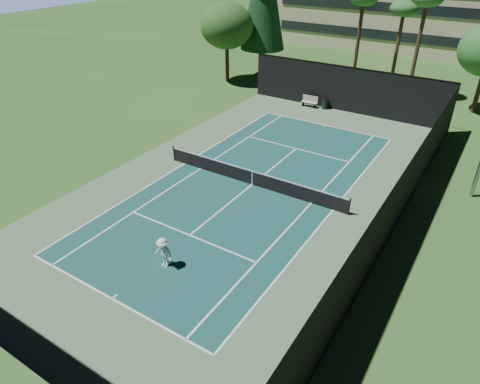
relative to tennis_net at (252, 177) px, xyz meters
The scene contains 18 objects.
ground 0.56m from the tennis_net, ahead, with size 160.00×160.00×0.00m, color #2A541F.
apron_slab 0.55m from the tennis_net, ahead, with size 18.00×32.00×0.01m, color #50704E.
court_surface 0.55m from the tennis_net, ahead, with size 10.97×23.77×0.01m, color #164846.
court_lines 0.54m from the tennis_net, ahead, with size 11.07×23.87×0.01m.
tennis_net is the anchor object (origin of this frame).
fence 1.45m from the tennis_net, 90.00° to the left, with size 18.04×32.05×4.03m.
player 8.99m from the tennis_net, 86.69° to the right, with size 1.05×0.61×1.63m, color white.
tennis_ball_a 11.37m from the tennis_net, 99.98° to the right, with size 0.06×0.06×0.06m, color #BCCB2E.
tennis_ball_b 4.93m from the tennis_net, 141.80° to the left, with size 0.08×0.08×0.08m, color #C0E333.
tennis_ball_c 4.46m from the tennis_net, 71.74° to the left, with size 0.06×0.06×0.06m, color #C0E433.
tennis_ball_d 6.85m from the tennis_net, 126.14° to the left, with size 0.06×0.06×0.06m, color yellow.
park_bench 15.71m from the tennis_net, 101.20° to the left, with size 1.50×0.45×1.02m.
trash_bin 15.70m from the tennis_net, 95.93° to the left, with size 0.56×0.56×0.95m.
palm_a 25.26m from the tennis_net, 94.76° to the left, with size 2.80×2.80×9.32m.
palm_b 26.92m from the tennis_net, 86.70° to the left, with size 2.80×2.80×8.42m.
palm_c 24.69m from the tennis_net, 80.13° to the left, with size 2.80×2.80×9.77m.
decid_tree_c 23.39m from the tennis_net, 127.87° to the left, with size 5.44×5.44×8.09m.
campus_building 46.12m from the tennis_net, 90.00° to the left, with size 40.50×12.50×8.30m.
Camera 1 is at (12.06, -20.37, 13.63)m, focal length 32.00 mm.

